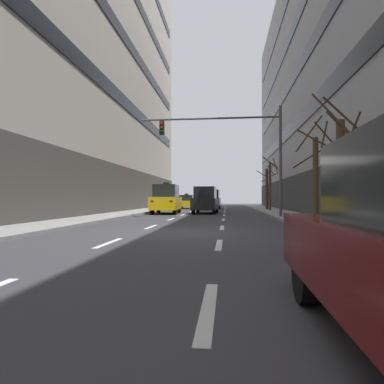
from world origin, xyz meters
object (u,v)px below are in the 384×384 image
Objects in this scene: street_tree_0 at (267,188)px; street_tree_2 at (270,183)px; taxi_driving_1 at (187,202)px; car_driving_2 at (206,200)px; car_driving_0 at (212,199)px; taxi_driving_3 at (166,199)px; street_tree_3 at (316,174)px; traffic_signal_0 at (238,142)px; street_tree_1 at (341,170)px.

street_tree_0 is 2.43m from street_tree_2.
car_driving_2 is at bearing -75.59° from taxi_driving_1.
car_driving_0 is at bearing 128.50° from street_tree_2.
taxi_driving_3 is 13.55m from street_tree_3.
car_driving_2 is at bearing 111.35° from traffic_signal_0.
taxi_driving_3 is 8.25m from traffic_signal_0.
street_tree_0 reaches higher than car_driving_2.
taxi_driving_3 reaches higher than car_driving_2.
car_driving_2 is at bearing -131.41° from street_tree_0.
taxi_driving_3 is 0.99× the size of street_tree_2.
taxi_driving_3 is at bearing -104.29° from car_driving_0.
taxi_driving_1 is at bearing 89.62° from taxi_driving_3.
street_tree_2 is 0.98× the size of street_tree_3.
traffic_signal_0 reaches higher than car_driving_2.
car_driving_0 is at bearing 75.71° from taxi_driving_3.
street_tree_3 reaches higher than street_tree_2.
street_tree_1 is 3.24m from street_tree_3.
street_tree_1 is at bearing -57.96° from taxi_driving_3.
traffic_signal_0 is at bearing -73.11° from taxi_driving_1.
street_tree_2 reaches higher than car_driving_2.
street_tree_0 is at bearing 40.01° from taxi_driving_3.
street_tree_3 reaches higher than taxi_driving_1.
street_tree_1 reaches higher than taxi_driving_1.
street_tree_2 reaches higher than taxi_driving_1.
street_tree_0 is (8.58, 7.20, 1.12)m from taxi_driving_3.
taxi_driving_1 is at bearing 106.89° from traffic_signal_0.
street_tree_0 is at bearing -39.57° from car_driving_0.
car_driving_0 is at bearing 104.04° from street_tree_3.
street_tree_2 reaches higher than street_tree_1.
street_tree_0 is at bearing 75.51° from traffic_signal_0.
street_tree_3 reaches higher than car_driving_0.
taxi_driving_1 is (-2.92, 0.47, -0.30)m from car_driving_0.
street_tree_3 is (-0.01, -17.63, 0.06)m from street_tree_0.
car_driving_0 is at bearing 140.43° from street_tree_0.
car_driving_2 is 12.67m from street_tree_3.
street_tree_0 is at bearing 48.59° from car_driving_2.
traffic_signal_0 is (2.37, -16.98, 3.56)m from car_driving_0.
street_tree_1 is at bearing -77.71° from car_driving_0.
taxi_driving_3 is at bearing -90.38° from taxi_driving_1.
street_tree_0 is (3.20, 12.38, -2.39)m from traffic_signal_0.
car_driving_0 is 22.95m from street_tree_3.
car_driving_2 is at bearing -144.96° from street_tree_2.
car_driving_0 reaches higher than car_driving_2.
taxi_driving_1 is 11.46m from street_tree_2.
traffic_signal_0 is 1.92× the size of street_tree_0.
street_tree_3 is at bearing -75.96° from car_driving_0.
street_tree_1 reaches higher than car_driving_0.
street_tree_1 is at bearing -69.48° from traffic_signal_0.
car_driving_2 is 15.62m from street_tree_1.
taxi_driving_3 reaches higher than car_driving_0.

